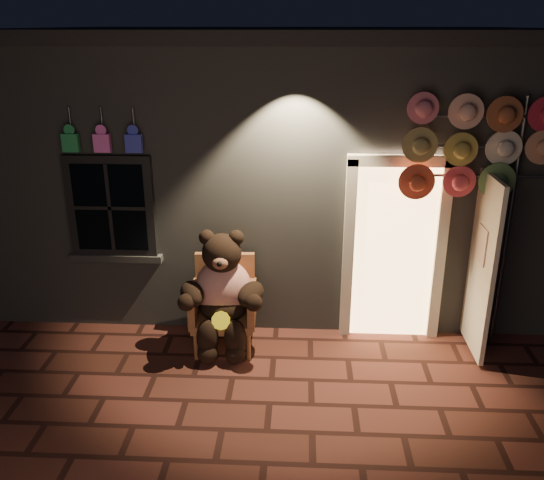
{
  "coord_description": "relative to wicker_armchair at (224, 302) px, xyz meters",
  "views": [
    {
      "loc": [
        0.27,
        -4.74,
        3.52
      ],
      "look_at": [
        -0.03,
        1.0,
        1.35
      ],
      "focal_mm": 38.0,
      "sensor_mm": 36.0,
      "label": 1
    }
  ],
  "objects": [
    {
      "name": "hat_rack",
      "position": [
        2.67,
        0.15,
        1.79
      ],
      "size": [
        1.61,
        0.22,
        2.85
      ],
      "color": "#59595E",
      "rests_on": "ground"
    },
    {
      "name": "wicker_armchair",
      "position": [
        0.0,
        0.0,
        0.0
      ],
      "size": [
        0.75,
        0.68,
        1.05
      ],
      "rotation": [
        0.0,
        0.0,
        0.04
      ],
      "color": "#926138",
      "rests_on": "ground"
    },
    {
      "name": "teddy_bear",
      "position": [
        0.0,
        -0.13,
        0.19
      ],
      "size": [
        1.03,
        0.81,
        1.41
      ],
      "rotation": [
        0.0,
        0.0,
        0.04
      ],
      "color": "red",
      "rests_on": "ground"
    },
    {
      "name": "ground",
      "position": [
        0.58,
        -1.13,
        -0.52
      ],
      "size": [
        60.0,
        60.0,
        0.0
      ],
      "primitive_type": "plane",
      "color": "#5A2922",
      "rests_on": "ground"
    },
    {
      "name": "shop_building",
      "position": [
        0.58,
        2.86,
        1.21
      ],
      "size": [
        7.3,
        5.95,
        3.51
      ],
      "color": "slate",
      "rests_on": "ground"
    }
  ]
}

